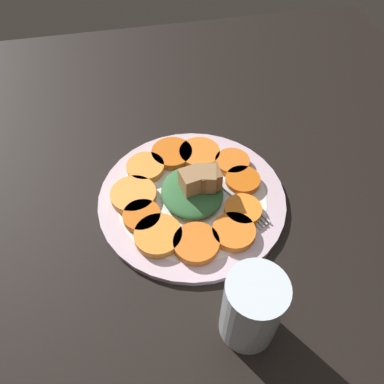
# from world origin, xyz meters

# --- Properties ---
(table_slab) EXTENTS (1.20, 1.20, 0.02)m
(table_slab) POSITION_xyz_m (0.00, 0.00, 0.01)
(table_slab) COLOR black
(table_slab) RESTS_ON ground
(plate) EXTENTS (0.31, 0.31, 0.01)m
(plate) POSITION_xyz_m (0.00, 0.00, 0.03)
(plate) COLOR silver
(plate) RESTS_ON table_slab
(carrot_slice_0) EXTENTS (0.07, 0.07, 0.01)m
(carrot_slice_0) POSITION_xyz_m (0.09, -0.03, 0.04)
(carrot_slice_0) COLOR orange
(carrot_slice_0) RESTS_ON plate
(carrot_slice_1) EXTENTS (0.07, 0.07, 0.01)m
(carrot_slice_1) POSITION_xyz_m (0.10, 0.02, 0.04)
(carrot_slice_1) COLOR #D66115
(carrot_slice_1) RESTS_ON plate
(carrot_slice_2) EXTENTS (0.07, 0.07, 0.01)m
(carrot_slice_2) POSITION_xyz_m (0.07, 0.07, 0.04)
(carrot_slice_2) COLOR orange
(carrot_slice_2) RESTS_ON plate
(carrot_slice_3) EXTENTS (0.07, 0.07, 0.01)m
(carrot_slice_3) POSITION_xyz_m (0.02, 0.09, 0.04)
(carrot_slice_3) COLOR #F99539
(carrot_slice_3) RESTS_ON plate
(carrot_slice_4) EXTENTS (0.06, 0.06, 0.01)m
(carrot_slice_4) POSITION_xyz_m (-0.03, 0.09, 0.04)
(carrot_slice_4) COLOR #D66114
(carrot_slice_4) RESTS_ON plate
(carrot_slice_5) EXTENTS (0.07, 0.07, 0.01)m
(carrot_slice_5) POSITION_xyz_m (-0.07, 0.07, 0.04)
(carrot_slice_5) COLOR orange
(carrot_slice_5) RESTS_ON plate
(carrot_slice_6) EXTENTS (0.07, 0.07, 0.01)m
(carrot_slice_6) POSITION_xyz_m (-0.09, 0.01, 0.04)
(carrot_slice_6) COLOR orange
(carrot_slice_6) RESTS_ON plate
(carrot_slice_7) EXTENTS (0.07, 0.07, 0.01)m
(carrot_slice_7) POSITION_xyz_m (-0.09, -0.05, 0.04)
(carrot_slice_7) COLOR orange
(carrot_slice_7) RESTS_ON plate
(carrot_slice_8) EXTENTS (0.06, 0.06, 0.01)m
(carrot_slice_8) POSITION_xyz_m (-0.05, -0.07, 0.04)
(carrot_slice_8) COLOR orange
(carrot_slice_8) RESTS_ON plate
(carrot_slice_9) EXTENTS (0.06, 0.06, 0.01)m
(carrot_slice_9) POSITION_xyz_m (0.01, -0.09, 0.04)
(carrot_slice_9) COLOR #D45F12
(carrot_slice_9) RESTS_ON plate
(carrot_slice_10) EXTENTS (0.06, 0.06, 0.01)m
(carrot_slice_10) POSITION_xyz_m (0.05, -0.08, 0.04)
(carrot_slice_10) COLOR orange
(carrot_slice_10) RESTS_ON plate
(center_pile) EXTENTS (0.11, 0.10, 0.06)m
(center_pile) POSITION_xyz_m (-0.00, -0.01, 0.05)
(center_pile) COLOR #2D6033
(center_pile) RESTS_ON plate
(fork) EXTENTS (0.17, 0.09, 0.00)m
(fork) POSITION_xyz_m (-0.01, -0.06, 0.03)
(fork) COLOR #B2B2B7
(fork) RESTS_ON plate
(water_glass) EXTENTS (0.07, 0.07, 0.12)m
(water_glass) POSITION_xyz_m (-0.22, -0.03, 0.08)
(water_glass) COLOR silver
(water_glass) RESTS_ON table_slab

